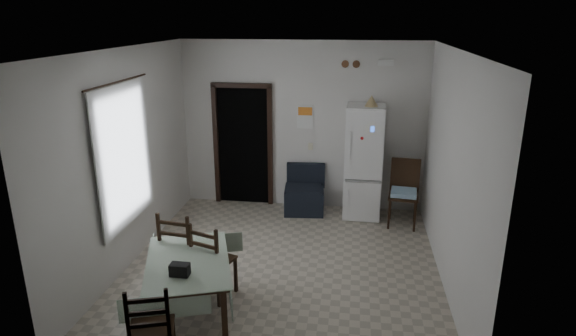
% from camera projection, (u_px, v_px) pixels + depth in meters
% --- Properties ---
extents(ground, '(4.50, 4.50, 0.00)m').
position_uv_depth(ground, '(283.00, 265.00, 6.62)').
color(ground, '#A79C88').
rests_on(ground, ground).
extents(ceiling, '(4.20, 4.50, 0.02)m').
position_uv_depth(ceiling, '(282.00, 49.00, 5.73)').
color(ceiling, white).
rests_on(ceiling, ground).
extents(wall_back, '(4.20, 0.02, 2.90)m').
position_uv_depth(wall_back, '(302.00, 126.00, 8.30)').
color(wall_back, silver).
rests_on(wall_back, ground).
extents(wall_front, '(4.20, 0.02, 2.90)m').
position_uv_depth(wall_front, '(242.00, 244.00, 4.05)').
color(wall_front, silver).
rests_on(wall_front, ground).
extents(wall_left, '(0.02, 4.50, 2.90)m').
position_uv_depth(wall_left, '(128.00, 158.00, 6.46)').
color(wall_left, silver).
rests_on(wall_left, ground).
extents(wall_right, '(0.02, 4.50, 2.90)m').
position_uv_depth(wall_right, '(452.00, 172.00, 5.90)').
color(wall_right, silver).
rests_on(wall_right, ground).
extents(doorway, '(1.06, 0.52, 2.22)m').
position_uv_depth(doorway, '(246.00, 143.00, 8.75)').
color(doorway, black).
rests_on(doorway, ground).
extents(window_recess, '(0.10, 1.20, 1.60)m').
position_uv_depth(window_recess, '(117.00, 155.00, 6.24)').
color(window_recess, silver).
rests_on(window_recess, ground).
extents(curtain, '(0.02, 1.45, 1.85)m').
position_uv_depth(curtain, '(125.00, 156.00, 6.23)').
color(curtain, silver).
rests_on(curtain, ground).
extents(curtain_rod, '(0.02, 1.60, 0.02)m').
position_uv_depth(curtain_rod, '(118.00, 82.00, 5.94)').
color(curtain_rod, black).
rests_on(curtain_rod, ground).
extents(calendar, '(0.28, 0.02, 0.40)m').
position_uv_depth(calendar, '(305.00, 117.00, 8.23)').
color(calendar, white).
rests_on(calendar, ground).
extents(calendar_image, '(0.24, 0.01, 0.14)m').
position_uv_depth(calendar_image, '(305.00, 111.00, 8.19)').
color(calendar_image, orange).
rests_on(calendar_image, ground).
extents(light_switch, '(0.08, 0.02, 0.12)m').
position_uv_depth(light_switch, '(311.00, 146.00, 8.37)').
color(light_switch, beige).
rests_on(light_switch, ground).
extents(vent_left, '(0.12, 0.03, 0.12)m').
position_uv_depth(vent_left, '(345.00, 64.00, 7.86)').
color(vent_left, brown).
rests_on(vent_left, ground).
extents(vent_right, '(0.12, 0.03, 0.12)m').
position_uv_depth(vent_right, '(356.00, 64.00, 7.84)').
color(vent_right, brown).
rests_on(vent_right, ground).
extents(emergency_light, '(0.25, 0.07, 0.09)m').
position_uv_depth(emergency_light, '(386.00, 63.00, 7.74)').
color(emergency_light, white).
rests_on(emergency_light, ground).
extents(fridge, '(0.63, 0.63, 1.90)m').
position_uv_depth(fridge, '(364.00, 162.00, 8.00)').
color(fridge, white).
rests_on(fridge, ground).
extents(tan_cone, '(0.22, 0.22, 0.17)m').
position_uv_depth(tan_cone, '(372.00, 101.00, 7.61)').
color(tan_cone, tan).
rests_on(tan_cone, fridge).
extents(navy_seat, '(0.72, 0.70, 0.81)m').
position_uv_depth(navy_seat, '(304.00, 190.00, 8.30)').
color(navy_seat, black).
rests_on(navy_seat, ground).
extents(corner_chair, '(0.52, 0.52, 1.08)m').
position_uv_depth(corner_chair, '(404.00, 194.00, 7.72)').
color(corner_chair, black).
rests_on(corner_chair, ground).
extents(dining_table, '(1.28, 1.57, 0.70)m').
position_uv_depth(dining_table, '(190.00, 289.00, 5.41)').
color(dining_table, '#97A890').
rests_on(dining_table, ground).
extents(black_bag, '(0.20, 0.12, 0.13)m').
position_uv_depth(black_bag, '(180.00, 270.00, 4.99)').
color(black_bag, black).
rests_on(black_bag, dining_table).
extents(dining_chair_far_left, '(0.52, 0.52, 1.06)m').
position_uv_depth(dining_chair_far_left, '(183.00, 248.00, 5.96)').
color(dining_chair_far_left, black).
rests_on(dining_chair_far_left, ground).
extents(dining_chair_far_right, '(0.54, 0.54, 0.99)m').
position_uv_depth(dining_chair_far_right, '(214.00, 259.00, 5.77)').
color(dining_chair_far_right, black).
rests_on(dining_chair_far_right, ground).
extents(dining_chair_near_head, '(0.52, 0.52, 0.96)m').
position_uv_depth(dining_chair_near_head, '(152.00, 325.00, 4.56)').
color(dining_chair_near_head, black).
rests_on(dining_chair_near_head, ground).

